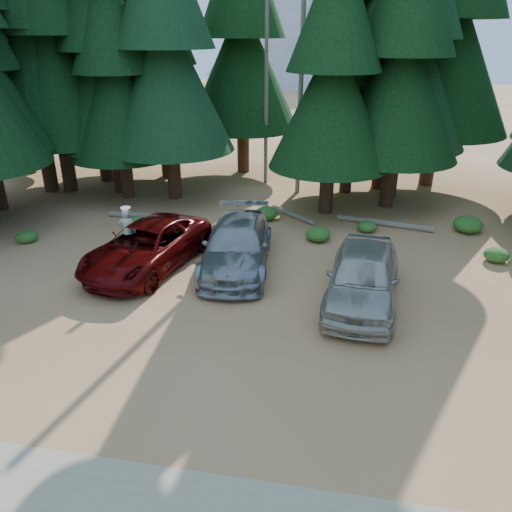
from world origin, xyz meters
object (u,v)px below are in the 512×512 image
object	(u,v)px
silver_minivan_center	(237,245)
log_left	(148,216)
silver_minivan_right	(363,276)
log_mid	(293,215)
red_pickup	(147,247)
frisbee_player	(128,232)
log_right	(384,223)

from	to	relation	value
silver_minivan_center	log_left	world-z (taller)	silver_minivan_center
silver_minivan_right	log_mid	size ratio (longest dim) A/B	1.87
red_pickup	frisbee_player	world-z (taller)	frisbee_player
silver_minivan_right	log_mid	xyz separation A→B (m)	(-3.07, 7.63, -0.81)
log_left	log_mid	size ratio (longest dim) A/B	1.29
silver_minivan_center	silver_minivan_right	bearing A→B (deg)	-28.63
silver_minivan_center	log_right	bearing A→B (deg)	37.58
red_pickup	log_mid	bearing A→B (deg)	65.39
red_pickup	log_mid	distance (m)	7.95
log_mid	log_right	world-z (taller)	log_right
silver_minivan_right	log_right	bearing A→B (deg)	86.46
frisbee_player	log_left	world-z (taller)	frisbee_player
red_pickup	silver_minivan_center	bearing A→B (deg)	23.08
red_pickup	log_left	xyz separation A→B (m)	(-2.01, 5.01, -0.69)
log_left	log_right	xyz separation A→B (m)	(10.89, 0.96, 0.00)
silver_minivan_right	red_pickup	bearing A→B (deg)	175.86
log_left	log_right	world-z (taller)	log_right
red_pickup	frisbee_player	size ratio (longest dim) A/B	3.15
silver_minivan_center	frisbee_player	xyz separation A→B (m)	(-4.14, -0.25, 0.34)
frisbee_player	log_right	distance (m)	11.30
frisbee_player	log_left	distance (m)	4.87
silver_minivan_center	log_left	bearing A→B (deg)	134.45
silver_minivan_right	log_right	distance (m)	7.36
silver_minivan_center	log_mid	size ratio (longest dim) A/B	2.01
silver_minivan_center	log_right	world-z (taller)	silver_minivan_center
red_pickup	frisbee_player	distance (m)	1.03
red_pickup	silver_minivan_right	bearing A→B (deg)	2.72
silver_minivan_right	silver_minivan_center	bearing A→B (deg)	162.29
log_left	log_mid	bearing A→B (deg)	9.34
silver_minivan_center	red_pickup	bearing A→B (deg)	-174.70
log_mid	silver_minivan_right	bearing A→B (deg)	-26.42
red_pickup	silver_minivan_right	xyz separation A→B (m)	(7.79, -1.26, 0.11)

